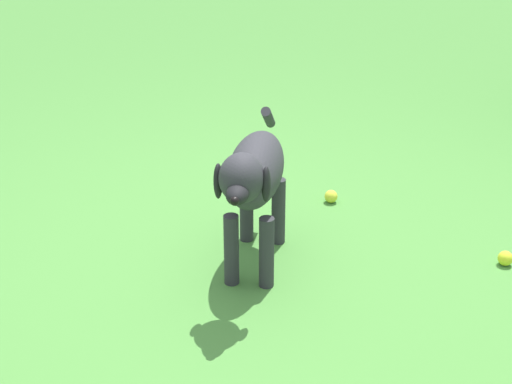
% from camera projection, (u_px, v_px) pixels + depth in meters
% --- Properties ---
extents(ground, '(14.00, 14.00, 0.00)m').
position_uv_depth(ground, '(262.00, 268.00, 3.46)').
color(ground, '#478438').
extents(dog, '(0.76, 0.68, 0.66)m').
position_uv_depth(dog, '(254.00, 177.00, 3.27)').
color(dog, '#2D2D33').
rests_on(dog, ground).
extents(tennis_ball_0, '(0.07, 0.07, 0.07)m').
position_uv_depth(tennis_ball_0, '(505.00, 258.00, 3.47)').
color(tennis_ball_0, '#CDD92B').
rests_on(tennis_ball_0, ground).
extents(tennis_ball_1, '(0.07, 0.07, 0.07)m').
position_uv_depth(tennis_ball_1, '(331.00, 196.00, 4.03)').
color(tennis_ball_1, '#CCD135').
rests_on(tennis_ball_1, ground).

